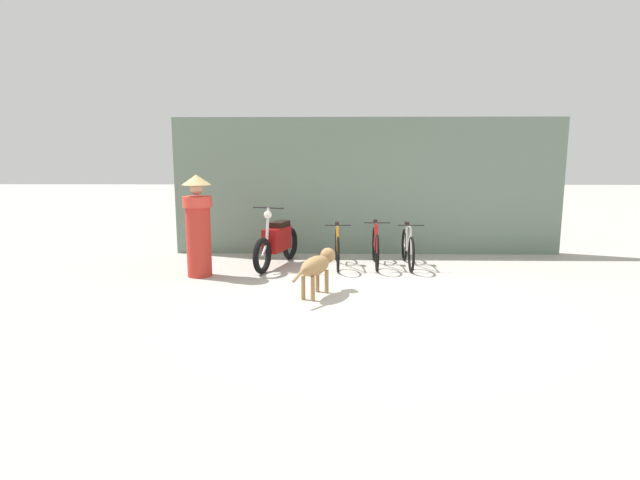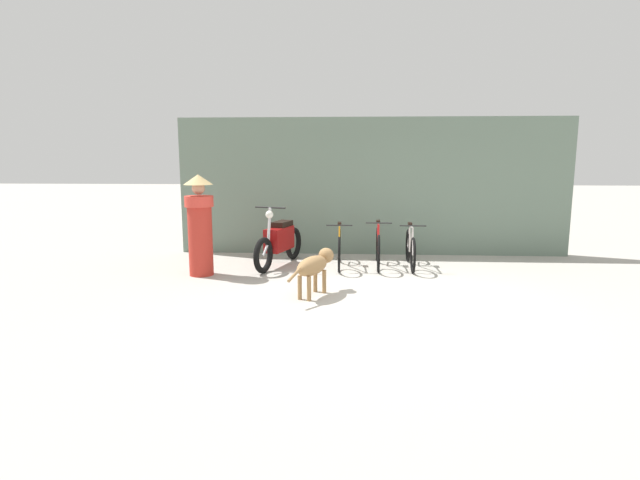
# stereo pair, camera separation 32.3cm
# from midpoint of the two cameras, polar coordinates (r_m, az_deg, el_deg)

# --- Properties ---
(ground_plane) EXTENTS (60.00, 60.00, 0.00)m
(ground_plane) POSITION_cam_midpoint_polar(r_m,az_deg,el_deg) (7.20, 6.01, -6.63)
(ground_plane) COLOR #ADA89E
(shop_wall_back) EXTENTS (7.95, 0.20, 2.78)m
(shop_wall_back) POSITION_cam_midpoint_polar(r_m,az_deg,el_deg) (10.35, 4.56, 6.11)
(shop_wall_back) COLOR slate
(shop_wall_back) RESTS_ON ground
(bicycle_0) EXTENTS (0.46, 1.60, 0.82)m
(bicycle_0) POSITION_cam_midpoint_polar(r_m,az_deg,el_deg) (9.15, 0.97, -0.92)
(bicycle_0) COLOR black
(bicycle_0) RESTS_ON ground
(bicycle_1) EXTENTS (0.46, 1.62, 0.86)m
(bicycle_1) POSITION_cam_midpoint_polar(r_m,az_deg,el_deg) (9.22, 5.37, -0.79)
(bicycle_1) COLOR black
(bicycle_1) RESTS_ON ground
(bicycle_2) EXTENTS (0.46, 1.62, 0.82)m
(bicycle_2) POSITION_cam_midpoint_polar(r_m,az_deg,el_deg) (9.28, 9.01, -0.92)
(bicycle_2) COLOR black
(bicycle_2) RESTS_ON ground
(motorcycle) EXTENTS (0.72, 1.88, 1.13)m
(motorcycle) POSITION_cam_midpoint_polar(r_m,az_deg,el_deg) (9.20, -5.95, -0.23)
(motorcycle) COLOR black
(motorcycle) RESTS_ON ground
(stray_dog) EXTENTS (0.63, 1.18, 0.64)m
(stray_dog) POSITION_cam_midpoint_polar(r_m,az_deg,el_deg) (7.22, -1.57, -2.90)
(stray_dog) COLOR #997247
(stray_dog) RESTS_ON ground
(person_in_robes) EXTENTS (0.67, 0.67, 1.71)m
(person_in_robes) POSITION_cam_midpoint_polar(r_m,az_deg,el_deg) (8.59, -14.82, 1.83)
(person_in_robes) COLOR #B72D23
(person_in_robes) RESTS_ON ground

